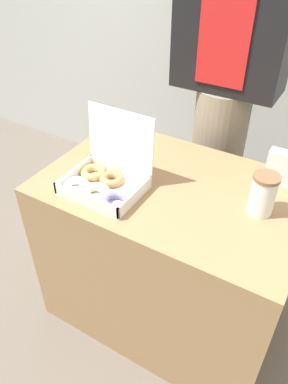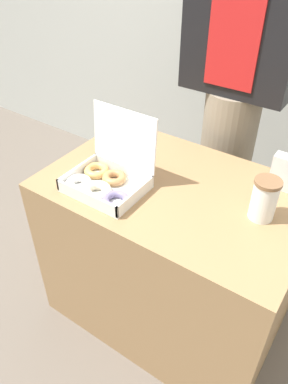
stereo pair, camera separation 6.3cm
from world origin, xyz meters
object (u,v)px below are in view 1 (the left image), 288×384
object	(u,v)px
napkin_holder	(282,168)
person_customer	(227,80)
coffee_cup	(263,194)
donut_box	(103,180)

from	to	relation	value
napkin_holder	person_customer	bearing A→B (deg)	137.58
coffee_cup	napkin_holder	distance (m)	0.20
coffee_cup	person_customer	distance (m)	0.63
coffee_cup	napkin_holder	size ratio (longest dim) A/B	1.13
donut_box	coffee_cup	xyz separation A→B (m)	(0.52, 0.16, 0.03)
donut_box	napkin_holder	xyz separation A→B (m)	(0.53, 0.36, 0.03)
person_customer	coffee_cup	bearing A→B (deg)	-56.78
napkin_holder	person_customer	size ratio (longest dim) A/B	0.07
napkin_holder	coffee_cup	bearing A→B (deg)	-93.00
coffee_cup	napkin_holder	xyz separation A→B (m)	(0.01, 0.20, -0.01)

